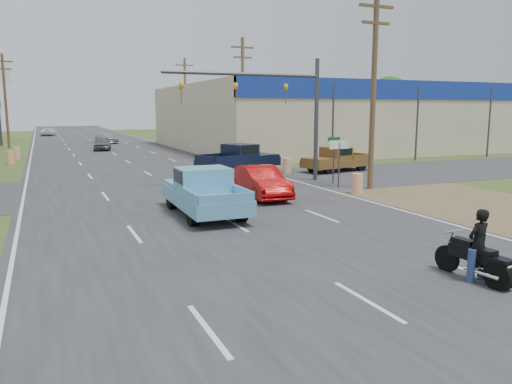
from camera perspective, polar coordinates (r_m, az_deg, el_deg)
name	(u,v)px	position (r m, az deg, el deg)	size (l,w,h in m)	color
ground	(367,302)	(11.29, 12.59, -12.19)	(200.00, 200.00, 0.00)	#30471C
main_road	(114,154)	(49.03, -15.90, 4.21)	(15.00, 180.00, 0.02)	#2D2D30
cross_road	(170,186)	(27.49, -9.85, 0.65)	(120.00, 10.00, 0.02)	#2D2D30
dirt_verge	(433,196)	(25.59, 19.54, -0.40)	(8.00, 18.00, 0.01)	brown
big_box_store	(392,117)	(61.68, 15.23, 8.30)	(50.00, 28.10, 6.60)	#B7A88C
utility_pole_1	(374,86)	(26.64, 13.29, 11.72)	(2.00, 0.28, 10.00)	#4C3823
utility_pole_2	(243,95)	(42.50, -1.53, 10.99)	(2.00, 0.28, 10.00)	#4C3823
utility_pole_3	(185,99)	(59.59, -8.06, 10.43)	(2.00, 0.28, 10.00)	#4C3823
utility_pole_6	(5,99)	(60.56, -26.73, 9.52)	(2.00, 0.28, 10.00)	#4C3823
tree_3	(389,99)	(99.56, 14.96, 10.25)	(8.40, 8.40, 10.40)	#422D19
tree_5	(221,102)	(109.64, -4.01, 10.26)	(7.98, 7.98, 9.88)	#422D19
barrel_0	(357,184)	(25.19, 11.48, 0.95)	(0.56, 0.56, 1.00)	orange
barrel_1	(287,166)	(32.65, 3.56, 3.00)	(0.56, 0.56, 1.00)	orange
barrel_2	(11,158)	(42.67, -26.25, 3.55)	(0.56, 0.56, 1.00)	orange
barrel_3	(17,153)	(46.64, -25.65, 4.00)	(0.56, 0.56, 1.00)	orange
lane_sign	(339,152)	(26.79, 9.50, 4.52)	(1.20, 0.08, 2.52)	#3F3F44
street_name_sign	(334,155)	(28.40, 8.87, 4.21)	(0.80, 0.08, 2.61)	#3F3F44
signal_mast	(275,97)	(28.18, 2.15, 10.77)	(9.12, 0.40, 7.00)	#3F3F44
red_convertible	(260,182)	(23.46, 0.48, 1.13)	(1.58, 4.52, 1.49)	#A10707
motorcycle	(479,262)	(13.19, 24.15, -7.35)	(0.68, 2.21, 1.12)	black
rider	(478,248)	(13.13, 24.05, -5.83)	(0.62, 0.40, 1.69)	black
blue_pickup	(203,191)	(19.81, -6.07, 0.13)	(2.27, 5.68, 1.87)	black
navy_pickup	(240,158)	(33.08, -1.81, 3.89)	(6.08, 3.89, 1.89)	black
brown_pickup	(336,159)	(33.99, 9.09, 3.71)	(5.24, 2.86, 1.64)	black
distant_car_grey	(102,144)	(53.87, -17.16, 5.31)	(1.64, 4.07, 1.39)	#57565B
distant_car_silver	(107,138)	(65.23, -16.70, 5.97)	(1.95, 4.80, 1.39)	#A0A1A5
distant_car_white	(48,132)	(87.60, -22.65, 6.35)	(1.99, 4.31, 1.20)	white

